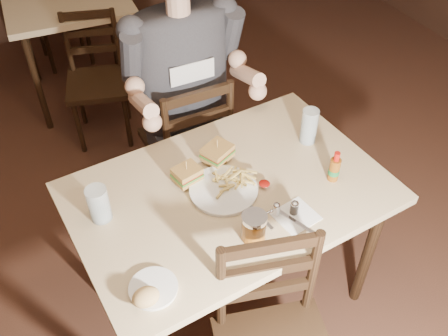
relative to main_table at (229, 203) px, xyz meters
name	(u,v)px	position (x,y,z in m)	size (l,w,h in m)	color
room_shell	(261,119)	(-0.09, -0.34, 0.71)	(7.00, 7.00, 7.00)	#331A12
main_table	(229,203)	(0.00, 0.00, 0.00)	(1.32, 0.93, 0.77)	#CCB385
bg_table	(68,10)	(-0.17, 2.08, -0.01)	(0.86, 0.86, 0.77)	#CCB385
chair_far	(186,142)	(0.10, 0.70, -0.24)	(0.42, 0.46, 0.91)	black
bg_chair_far	(58,12)	(-0.17, 2.63, -0.27)	(0.39, 0.43, 0.85)	black
bg_chair_near	(97,84)	(-0.17, 1.53, -0.28)	(0.38, 0.42, 0.83)	black
diner	(185,59)	(0.10, 0.65, 0.30)	(0.61, 0.48, 1.06)	#303135
dinner_plate	(224,191)	(-0.03, 0.00, 0.08)	(0.27, 0.27, 0.02)	white
sandwich_left	(187,171)	(-0.13, 0.12, 0.14)	(0.11, 0.09, 0.09)	#B98E48
sandwich_right	(217,149)	(0.03, 0.18, 0.14)	(0.12, 0.10, 0.10)	#B98E48
fries_pile	(234,179)	(0.03, 0.02, 0.11)	(0.23, 0.16, 0.04)	#D8BC64
ketchup_dollop	(264,183)	(0.13, -0.05, 0.10)	(0.05, 0.05, 0.01)	maroon
glass_left	(99,204)	(-0.50, 0.09, 0.15)	(0.08, 0.08, 0.15)	silver
glass_right	(309,126)	(0.45, 0.12, 0.16)	(0.07, 0.07, 0.17)	silver
hot_sauce	(335,166)	(0.41, -0.13, 0.15)	(0.04, 0.04, 0.14)	brown
salt_shaker	(276,209)	(0.10, -0.19, 0.10)	(0.03, 0.03, 0.05)	white
pepper_shaker	(294,208)	(0.17, -0.22, 0.11)	(0.03, 0.03, 0.06)	#38332D
syrup_dispenser	(254,227)	(-0.03, -0.26, 0.14)	(0.09, 0.09, 0.12)	brown
napkin	(296,216)	(0.16, -0.24, 0.08)	(0.15, 0.14, 0.00)	white
knife	(300,225)	(0.15, -0.29, 0.08)	(0.01, 0.22, 0.01)	silver
fork	(258,214)	(0.04, -0.17, 0.08)	(0.01, 0.18, 0.01)	silver
side_plate	(154,289)	(-0.44, -0.30, 0.08)	(0.16, 0.16, 0.01)	white
bread_roll	(146,297)	(-0.48, -0.34, 0.12)	(0.09, 0.08, 0.05)	#DCAD63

